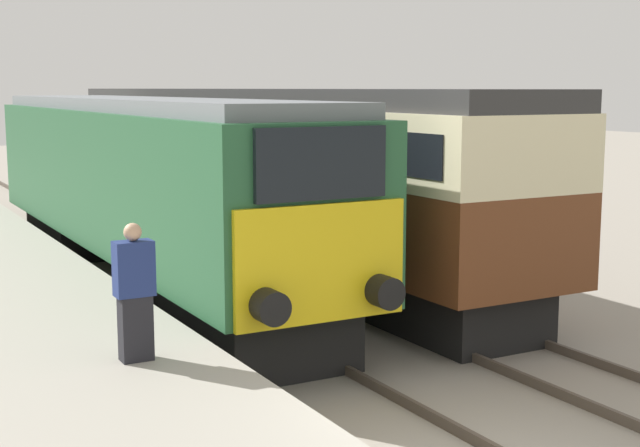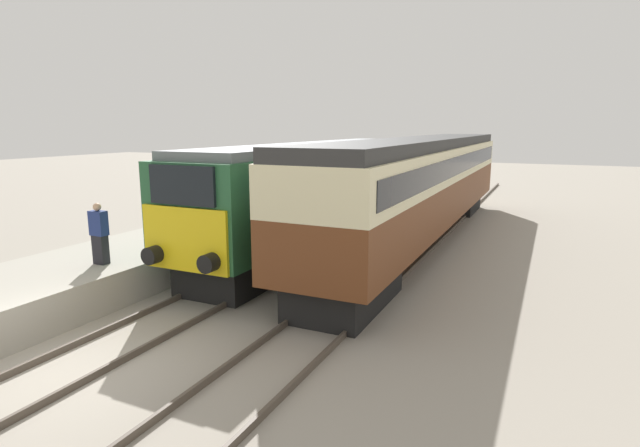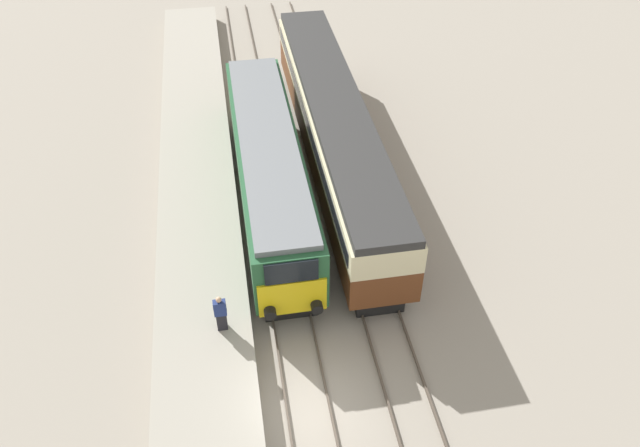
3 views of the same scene
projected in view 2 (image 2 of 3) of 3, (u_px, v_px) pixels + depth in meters
The scene contains 7 objects.
ground_plane at pixel (61, 373), 9.14m from camera, with size 120.00×120.00×0.00m, color gray.
platform_left at pixel (196, 242), 17.54m from camera, with size 3.50×50.00×0.94m.
rails_near_track at pixel (223, 290), 13.57m from camera, with size 1.51×60.00×0.14m.
rails_far_track at pixel (338, 309), 12.16m from camera, with size 1.50×60.00×0.14m.
locomotive at pixel (318, 189), 18.56m from camera, with size 2.70×15.41×3.85m.
passenger_carriage at pixel (424, 179), 19.18m from camera, with size 2.75×20.18×4.03m.
person_on_platform at pixel (99, 234), 12.84m from camera, with size 0.44×0.26×1.60m.
Camera 2 is at (7.89, -5.63, 4.46)m, focal length 28.00 mm.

